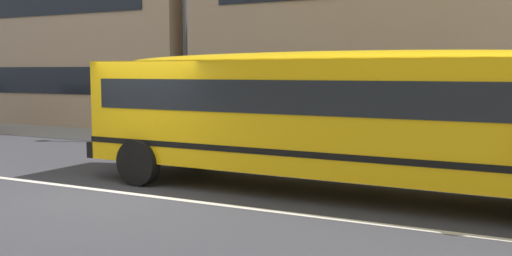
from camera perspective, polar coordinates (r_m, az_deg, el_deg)
name	(u,v)px	position (r m, az deg, el deg)	size (l,w,h in m)	color
ground_plane	(123,193)	(11.17, -13.22, -6.35)	(400.00, 400.00, 0.00)	#38383D
sidewalk_far	(281,147)	(17.36, 2.56, -1.89)	(120.00, 3.00, 0.01)	gray
lane_centreline	(123,193)	(11.17, -13.22, -6.34)	(110.00, 0.16, 0.01)	silver
school_bus	(354,110)	(10.62, 9.79, 1.78)	(12.04, 2.98, 2.68)	yellow
street_lamp	(185,6)	(18.16, -7.16, 12.04)	(0.44, 0.44, 6.80)	#38383D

